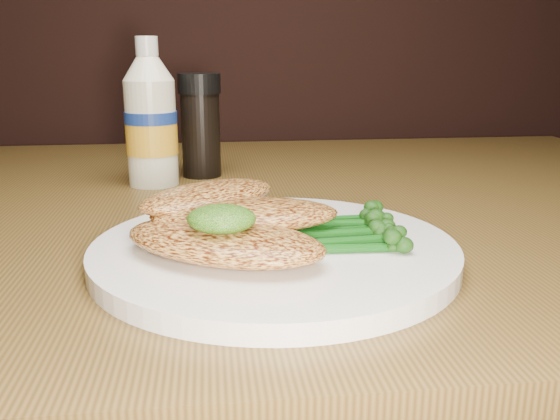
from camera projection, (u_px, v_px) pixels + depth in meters
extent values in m
cylinder|color=white|center=(274.00, 251.00, 0.47)|extent=(0.28, 0.28, 0.01)
ellipsoid|color=gold|center=(224.00, 241.00, 0.43)|extent=(0.18, 0.15, 0.02)
ellipsoid|color=gold|center=(245.00, 215.00, 0.47)|extent=(0.15, 0.08, 0.02)
ellipsoid|color=gold|center=(209.00, 196.00, 0.50)|extent=(0.14, 0.13, 0.02)
ellipsoid|color=#0A3608|center=(221.00, 219.00, 0.42)|extent=(0.06, 0.06, 0.02)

